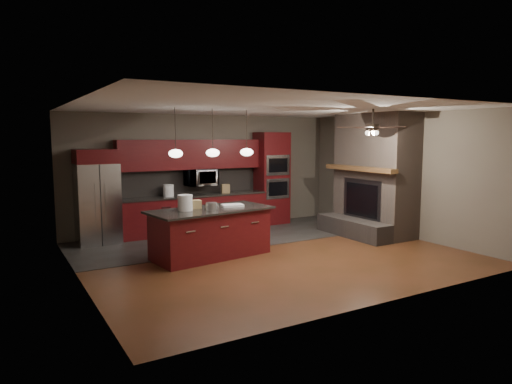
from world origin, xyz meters
TOP-DOWN VIEW (x-y plane):
  - ground at (0.00, 0.00)m, footprint 7.00×7.00m
  - ceiling at (0.00, 0.00)m, footprint 7.00×6.00m
  - back_wall at (0.00, 3.00)m, footprint 7.00×0.02m
  - right_wall at (3.50, 0.00)m, footprint 0.02×6.00m
  - left_wall at (-3.50, 0.00)m, footprint 0.02×6.00m
  - slate_tile_patch at (0.00, 1.80)m, footprint 7.00×2.40m
  - fireplace_column at (3.04, 0.40)m, footprint 1.30×2.10m
  - back_cabinetry at (-0.48, 2.74)m, footprint 3.59×0.64m
  - oven_tower at (1.70, 2.69)m, footprint 0.80×0.63m
  - microwave at (-0.27, 2.75)m, footprint 0.73×0.41m
  - refrigerator at (-2.71, 2.62)m, footprint 0.86×0.75m
  - kitchen_island at (-1.08, 0.43)m, footprint 2.44×1.36m
  - white_bucket at (-1.57, 0.47)m, footprint 0.33×0.33m
  - paint_can at (-1.13, 0.30)m, footprint 0.21×0.21m
  - paint_tray at (-0.60, 0.48)m, footprint 0.46×0.37m
  - cardboard_box at (-1.33, 0.62)m, footprint 0.27×0.21m
  - counter_bucket at (-1.11, 2.70)m, footprint 0.28×0.28m
  - counter_box at (0.33, 2.65)m, footprint 0.22×0.19m
  - pendant_left at (-1.65, 0.70)m, footprint 0.26×0.26m
  - pendant_center at (-0.90, 0.70)m, footprint 0.26×0.26m
  - pendant_right at (-0.15, 0.70)m, footprint 0.26×0.26m
  - ceiling_fan at (1.80, -0.80)m, footprint 1.27×1.33m

SIDE VIEW (x-z plane):
  - ground at x=0.00m, z-range 0.00..0.00m
  - slate_tile_patch at x=0.00m, z-range 0.00..0.01m
  - kitchen_island at x=-1.08m, z-range 0.00..0.92m
  - back_cabinetry at x=-0.48m, z-range -0.21..1.99m
  - paint_tray at x=-0.60m, z-range 0.92..0.96m
  - paint_can at x=-1.13m, z-range 0.92..1.06m
  - cardboard_box at x=-1.33m, z-range 0.92..1.08m
  - refrigerator at x=-2.71m, z-range 0.00..2.01m
  - counter_box at x=0.33m, z-range 0.90..1.11m
  - counter_bucket at x=-1.11m, z-range 0.90..1.17m
  - white_bucket at x=-1.57m, z-range 0.92..1.21m
  - oven_tower at x=1.70m, z-range 0.00..2.38m
  - fireplace_column at x=3.04m, z-range -0.10..2.70m
  - microwave at x=-0.27m, z-range 1.05..1.55m
  - back_wall at x=0.00m, z-range 0.00..2.80m
  - right_wall at x=3.50m, z-range 0.00..2.80m
  - left_wall at x=-3.50m, z-range 0.00..2.80m
  - pendant_left at x=-1.65m, z-range 1.51..2.42m
  - pendant_center at x=-0.90m, z-range 1.51..2.42m
  - pendant_right at x=-0.15m, z-range 1.51..2.42m
  - ceiling_fan at x=1.80m, z-range 2.25..2.66m
  - ceiling at x=0.00m, z-range 2.79..2.81m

